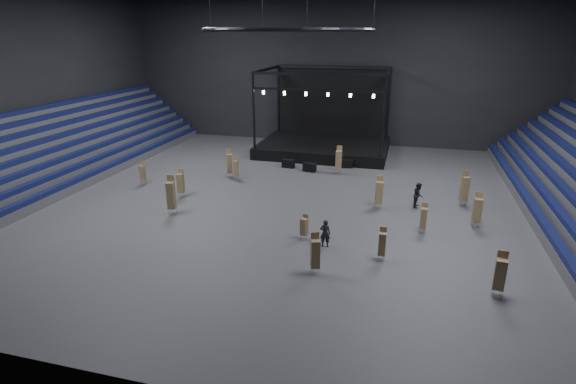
% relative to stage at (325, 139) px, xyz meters
% --- Properties ---
extents(floor, '(50.00, 50.00, 0.00)m').
position_rel_stage_xyz_m(floor, '(-0.00, -16.24, -1.45)').
color(floor, '#434245').
rests_on(floor, ground).
extents(wall_back, '(50.00, 0.20, 18.00)m').
position_rel_stage_xyz_m(wall_back, '(-0.00, 4.76, 7.55)').
color(wall_back, black).
rests_on(wall_back, ground).
extents(wall_front, '(50.00, 0.20, 18.00)m').
position_rel_stage_xyz_m(wall_front, '(-0.00, -37.24, 7.55)').
color(wall_front, black).
rests_on(wall_front, ground).
extents(wall_left, '(0.20, 42.00, 18.00)m').
position_rel_stage_xyz_m(wall_left, '(-25.00, -16.24, 7.55)').
color(wall_left, black).
rests_on(wall_left, ground).
extents(bleachers_left, '(7.20, 40.00, 6.40)m').
position_rel_stage_xyz_m(bleachers_left, '(-22.94, -16.24, 0.28)').
color(bleachers_left, '#4C4C4E').
rests_on(bleachers_left, floor).
extents(stage, '(14.00, 10.00, 9.20)m').
position_rel_stage_xyz_m(stage, '(0.00, 0.00, 0.00)').
color(stage, black).
rests_on(stage, floor).
extents(truss_ring, '(12.30, 12.30, 5.15)m').
position_rel_stage_xyz_m(truss_ring, '(-0.00, -16.24, 11.55)').
color(truss_ring, black).
rests_on(truss_ring, ceiling).
extents(flight_case_left, '(1.29, 0.74, 0.82)m').
position_rel_stage_xyz_m(flight_case_left, '(-2.36, -7.33, -1.04)').
color(flight_case_left, black).
rests_on(flight_case_left, floor).
extents(flight_case_mid, '(1.34, 0.85, 0.83)m').
position_rel_stage_xyz_m(flight_case_mid, '(-0.02, -8.11, -1.04)').
color(flight_case_mid, black).
rests_on(flight_case_mid, floor).
extents(flight_case_right, '(1.31, 0.81, 0.81)m').
position_rel_stage_xyz_m(flight_case_right, '(3.28, -5.88, -1.04)').
color(flight_case_right, black).
rests_on(flight_case_right, floor).
extents(chair_stack_0, '(0.42, 0.42, 2.15)m').
position_rel_stage_xyz_m(chair_stack_0, '(-13.42, -15.93, -0.34)').
color(chair_stack_0, silver).
rests_on(chair_stack_0, floor).
extents(chair_stack_1, '(0.65, 0.65, 2.66)m').
position_rel_stage_xyz_m(chair_stack_1, '(-6.88, -11.77, -0.09)').
color(chair_stack_1, silver).
rests_on(chair_stack_1, floor).
extents(chair_stack_2, '(0.46, 0.46, 2.22)m').
position_rel_stage_xyz_m(chair_stack_2, '(-5.93, -12.53, -0.31)').
color(chair_stack_2, silver).
rests_on(chair_stack_2, floor).
extents(chair_stack_3, '(0.62, 0.62, 2.60)m').
position_rel_stage_xyz_m(chair_stack_3, '(7.19, -16.30, -0.09)').
color(chair_stack_3, silver).
rests_on(chair_stack_3, floor).
extents(chair_stack_4, '(0.52, 0.52, 1.75)m').
position_rel_stage_xyz_m(chair_stack_4, '(2.89, -23.13, -0.50)').
color(chair_stack_4, silver).
rests_on(chair_stack_4, floor).
extents(chair_stack_5, '(0.64, 0.64, 2.83)m').
position_rel_stage_xyz_m(chair_stack_5, '(13.57, -13.93, -0.02)').
color(chair_stack_5, silver).
rests_on(chair_stack_5, floor).
extents(chair_stack_6, '(0.63, 0.63, 2.47)m').
position_rel_stage_xyz_m(chair_stack_6, '(4.47, -27.28, -0.17)').
color(chair_stack_6, silver).
rests_on(chair_stack_6, floor).
extents(chair_stack_7, '(0.54, 0.54, 2.39)m').
position_rel_stage_xyz_m(chair_stack_7, '(-8.69, -17.87, -0.20)').
color(chair_stack_7, silver).
rests_on(chair_stack_7, floor).
extents(chair_stack_8, '(0.57, 0.57, 2.53)m').
position_rel_stage_xyz_m(chair_stack_8, '(14.00, -18.13, -0.12)').
color(chair_stack_8, silver).
rests_on(chair_stack_8, floor).
extents(chair_stack_9, '(0.55, 0.55, 2.75)m').
position_rel_stage_xyz_m(chair_stack_9, '(2.83, -8.22, -0.03)').
color(chair_stack_9, silver).
rests_on(chair_stack_9, floor).
extents(chair_stack_10, '(0.63, 0.63, 3.00)m').
position_rel_stage_xyz_m(chair_stack_10, '(-7.62, -21.37, 0.08)').
color(chair_stack_10, silver).
rests_on(chair_stack_10, floor).
extents(chair_stack_11, '(0.44, 0.44, 2.15)m').
position_rel_stage_xyz_m(chair_stack_11, '(10.41, -20.11, -0.33)').
color(chair_stack_11, silver).
rests_on(chair_stack_11, floor).
extents(chair_stack_12, '(0.61, 0.61, 2.50)m').
position_rel_stage_xyz_m(chair_stack_12, '(14.00, -27.11, -0.13)').
color(chair_stack_12, silver).
rests_on(chair_stack_12, floor).
extents(chair_stack_13, '(0.42, 0.42, 2.10)m').
position_rel_stage_xyz_m(chair_stack_13, '(7.98, -24.70, -0.36)').
color(chair_stack_13, silver).
rests_on(chair_stack_13, floor).
extents(man_center, '(0.68, 0.47, 1.82)m').
position_rel_stage_xyz_m(man_center, '(4.39, -23.76, -0.54)').
color(man_center, black).
rests_on(man_center, floor).
extents(crew_member, '(0.86, 1.03, 1.94)m').
position_rel_stage_xyz_m(crew_member, '(10.12, -15.13, -0.48)').
color(crew_member, black).
rests_on(crew_member, floor).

